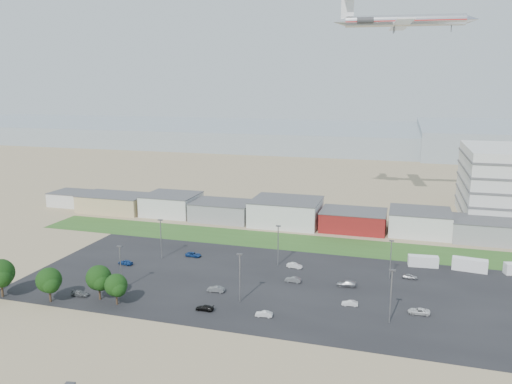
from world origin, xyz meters
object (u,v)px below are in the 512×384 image
at_px(parked_car_5, 125,262).
at_px(parked_car_9, 193,254).
at_px(parked_car_7, 293,280).
at_px(parked_car_12, 346,284).
at_px(airliner, 404,21).
at_px(parked_car_0, 419,311).
at_px(parked_car_11, 295,266).
at_px(parked_car_8, 410,277).
at_px(parked_car_13, 264,314).
at_px(parked_car_1, 350,303).
at_px(box_trailer_a, 423,261).
at_px(parked_car_3, 205,308).
at_px(parked_car_10, 80,294).
at_px(parked_car_4, 216,289).

xyz_separation_m(parked_car_5, parked_car_9, (14.07, 10.67, -0.06)).
bearing_deg(parked_car_7, parked_car_12, 96.82).
distance_m(airliner, parked_car_9, 104.58).
xyz_separation_m(parked_car_0, parked_car_11, (-29.25, 18.29, 0.05)).
xyz_separation_m(parked_car_8, parked_car_13, (-27.73, -28.85, -0.02)).
xyz_separation_m(parked_car_7, parked_car_9, (-29.34, 9.85, -0.03)).
bearing_deg(parked_car_13, parked_car_1, 116.57).
xyz_separation_m(parked_car_9, parked_car_13, (27.64, -28.90, -0.03)).
height_order(parked_car_8, parked_car_13, parked_car_8).
bearing_deg(parked_car_9, parked_car_5, 131.32).
bearing_deg(box_trailer_a, parked_car_3, -143.04).
bearing_deg(parked_car_9, box_trailer_a, -76.46).
distance_m(box_trailer_a, parked_car_11, 32.51).
height_order(parked_car_5, parked_car_11, parked_car_5).
relative_size(parked_car_5, parked_car_9, 0.90).
distance_m(parked_car_1, parked_car_10, 57.70).
xyz_separation_m(parked_car_4, parked_car_10, (-27.35, -10.52, -0.07)).
bearing_deg(parked_car_4, parked_car_0, 90.18).
height_order(parked_car_5, parked_car_12, parked_car_12).
bearing_deg(parked_car_1, box_trailer_a, 146.58).
bearing_deg(parked_car_10, parked_car_5, 0.02).
bearing_deg(parked_car_12, parked_car_5, -90.28).
bearing_deg(parked_car_1, parked_car_8, 142.05).
distance_m(parked_car_4, parked_car_9, 24.68).
bearing_deg(parked_car_9, parked_car_8, -85.90).
xyz_separation_m(parked_car_10, parked_car_13, (40.79, 1.80, -0.01)).
bearing_deg(parked_car_5, parked_car_0, 90.29).
xyz_separation_m(parked_car_4, parked_car_7, (15.13, 10.34, -0.03)).
relative_size(box_trailer_a, parked_car_10, 1.84).
xyz_separation_m(parked_car_5, parked_car_11, (41.78, 9.98, -0.02)).
height_order(parked_car_0, parked_car_9, same).
distance_m(parked_car_11, parked_car_13, 28.21).
height_order(parked_car_3, parked_car_7, parked_car_7).
bearing_deg(parked_car_8, parked_car_11, 92.51).
distance_m(parked_car_1, parked_car_9, 47.34).
distance_m(parked_car_3, parked_car_11, 31.46).
xyz_separation_m(parked_car_7, parked_car_8, (26.04, 9.79, -0.03)).
bearing_deg(parked_car_9, parked_car_13, -132.11).
relative_size(airliner, parked_car_1, 14.20).
bearing_deg(parked_car_8, box_trailer_a, -16.70).
bearing_deg(parked_car_0, parked_car_12, -125.43).
distance_m(parked_car_1, parked_car_7, 16.74).
bearing_deg(box_trailer_a, parked_car_13, -134.06).
height_order(parked_car_4, parked_car_7, parked_car_4).
distance_m(parked_car_5, parked_car_12, 55.56).
bearing_deg(airliner, parked_car_0, -91.85).
distance_m(airliner, parked_car_11, 94.98).
bearing_deg(parked_car_5, parked_car_7, 98.05).
height_order(parked_car_0, parked_car_1, parked_car_0).
bearing_deg(parked_car_11, parked_car_13, -173.32).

